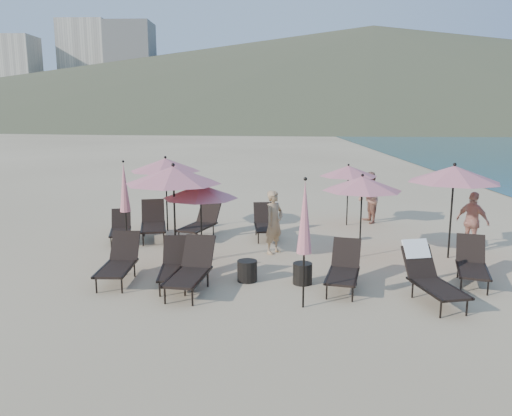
{
  "coord_description": "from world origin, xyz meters",
  "views": [
    {
      "loc": [
        -0.72,
        -10.0,
        3.65
      ],
      "look_at": [
        -1.09,
        3.5,
        1.1
      ],
      "focal_mm": 35.0,
      "sensor_mm": 36.0,
      "label": 1
    }
  ],
  "objects_px": {
    "umbrella_open_1": "(201,191)",
    "side_table_1": "(302,273)",
    "lounger_4": "(430,275)",
    "lounger_6": "(121,228)",
    "umbrella_open_4": "(348,171)",
    "beachgoer_c": "(473,221)",
    "lounger_3": "(344,268)",
    "umbrella_open_0": "(173,175)",
    "umbrella_open_2": "(362,184)",
    "lounger_0": "(119,261)",
    "lounger_8": "(201,222)",
    "umbrella_open_3": "(166,165)",
    "umbrella_open_5": "(454,174)",
    "umbrella_closed_0": "(305,218)",
    "lounger_2": "(175,265)",
    "side_table_0": "(247,271)",
    "lounger_9": "(265,223)",
    "lounger_7": "(153,222)",
    "lounger_1": "(191,268)",
    "lounger_5": "(472,263)",
    "beachgoer_b": "(369,198)",
    "umbrella_closed_1": "(124,188)",
    "beachgoer_a": "(274,222)"
  },
  "relations": [
    {
      "from": "lounger_9",
      "to": "lounger_2",
      "type": "bearing_deg",
      "value": -119.42
    },
    {
      "from": "lounger_6",
      "to": "side_table_1",
      "type": "bearing_deg",
      "value": -48.86
    },
    {
      "from": "lounger_6",
      "to": "lounger_7",
      "type": "distance_m",
      "value": 0.95
    },
    {
      "from": "side_table_0",
      "to": "beachgoer_b",
      "type": "distance_m",
      "value": 7.3
    },
    {
      "from": "lounger_6",
      "to": "side_table_1",
      "type": "distance_m",
      "value": 6.2
    },
    {
      "from": "lounger_8",
      "to": "umbrella_open_0",
      "type": "distance_m",
      "value": 3.19
    },
    {
      "from": "umbrella_open_5",
      "to": "side_table_0",
      "type": "height_order",
      "value": "umbrella_open_5"
    },
    {
      "from": "lounger_0",
      "to": "umbrella_closed_1",
      "type": "xyz_separation_m",
      "value": [
        -0.58,
        2.63,
        1.25
      ]
    },
    {
      "from": "lounger_7",
      "to": "umbrella_closed_0",
      "type": "bearing_deg",
      "value": -65.08
    },
    {
      "from": "umbrella_open_5",
      "to": "umbrella_closed_1",
      "type": "xyz_separation_m",
      "value": [
        -8.51,
        0.62,
        -0.47
      ]
    },
    {
      "from": "umbrella_open_1",
      "to": "beachgoer_b",
      "type": "height_order",
      "value": "umbrella_open_1"
    },
    {
      "from": "lounger_0",
      "to": "lounger_8",
      "type": "bearing_deg",
      "value": 71.28
    },
    {
      "from": "lounger_8",
      "to": "beachgoer_c",
      "type": "xyz_separation_m",
      "value": [
        7.53,
        -1.21,
        0.33
      ]
    },
    {
      "from": "lounger_3",
      "to": "umbrella_open_1",
      "type": "relative_size",
      "value": 0.86
    },
    {
      "from": "umbrella_open_5",
      "to": "side_table_1",
      "type": "bearing_deg",
      "value": -151.63
    },
    {
      "from": "umbrella_open_4",
      "to": "beachgoer_c",
      "type": "height_order",
      "value": "umbrella_open_4"
    },
    {
      "from": "lounger_4",
      "to": "lounger_6",
      "type": "height_order",
      "value": "lounger_4"
    },
    {
      "from": "umbrella_closed_0",
      "to": "beachgoer_c",
      "type": "distance_m",
      "value": 6.47
    },
    {
      "from": "lounger_1",
      "to": "lounger_5",
      "type": "relative_size",
      "value": 1.07
    },
    {
      "from": "lounger_6",
      "to": "lounger_5",
      "type": "bearing_deg",
      "value": -34.71
    },
    {
      "from": "umbrella_open_4",
      "to": "lounger_0",
      "type": "bearing_deg",
      "value": -135.39
    },
    {
      "from": "umbrella_open_2",
      "to": "beachgoer_b",
      "type": "height_order",
      "value": "umbrella_open_2"
    },
    {
      "from": "lounger_0",
      "to": "lounger_7",
      "type": "xyz_separation_m",
      "value": [
        -0.14,
        3.87,
        0.04
      ]
    },
    {
      "from": "lounger_9",
      "to": "lounger_6",
      "type": "bearing_deg",
      "value": -177.24
    },
    {
      "from": "lounger_7",
      "to": "lounger_8",
      "type": "height_order",
      "value": "lounger_7"
    },
    {
      "from": "lounger_8",
      "to": "umbrella_open_5",
      "type": "bearing_deg",
      "value": 3.21
    },
    {
      "from": "lounger_3",
      "to": "lounger_9",
      "type": "bearing_deg",
      "value": 124.89
    },
    {
      "from": "lounger_8",
      "to": "lounger_9",
      "type": "relative_size",
      "value": 1.12
    },
    {
      "from": "lounger_7",
      "to": "lounger_9",
      "type": "distance_m",
      "value": 3.33
    },
    {
      "from": "lounger_5",
      "to": "umbrella_closed_0",
      "type": "bearing_deg",
      "value": -141.15
    },
    {
      "from": "umbrella_open_0",
      "to": "umbrella_open_4",
      "type": "xyz_separation_m",
      "value": [
        4.89,
        4.51,
        -0.4
      ]
    },
    {
      "from": "lounger_1",
      "to": "lounger_5",
      "type": "bearing_deg",
      "value": 14.72
    },
    {
      "from": "lounger_4",
      "to": "side_table_0",
      "type": "xyz_separation_m",
      "value": [
        -3.67,
        1.03,
        -0.28
      ]
    },
    {
      "from": "side_table_1",
      "to": "beachgoer_c",
      "type": "bearing_deg",
      "value": 30.91
    },
    {
      "from": "lounger_3",
      "to": "umbrella_open_2",
      "type": "height_order",
      "value": "umbrella_open_2"
    },
    {
      "from": "lounger_5",
      "to": "umbrella_open_0",
      "type": "xyz_separation_m",
      "value": [
        -6.75,
        1.2,
        1.77
      ]
    },
    {
      "from": "umbrella_open_5",
      "to": "umbrella_open_3",
      "type": "bearing_deg",
      "value": 159.98
    },
    {
      "from": "umbrella_open_3",
      "to": "umbrella_open_5",
      "type": "bearing_deg",
      "value": -20.02
    },
    {
      "from": "umbrella_closed_1",
      "to": "beachgoer_a",
      "type": "distance_m",
      "value": 4.13
    },
    {
      "from": "umbrella_closed_0",
      "to": "umbrella_closed_1",
      "type": "distance_m",
      "value": 6.12
    },
    {
      "from": "umbrella_open_0",
      "to": "umbrella_open_2",
      "type": "bearing_deg",
      "value": 9.11
    },
    {
      "from": "beachgoer_c",
      "to": "lounger_3",
      "type": "bearing_deg",
      "value": 92.3
    },
    {
      "from": "lounger_9",
      "to": "umbrella_open_1",
      "type": "distance_m",
      "value": 3.26
    },
    {
      "from": "lounger_0",
      "to": "beachgoer_c",
      "type": "bearing_deg",
      "value": 16.42
    },
    {
      "from": "lounger_5",
      "to": "lounger_2",
      "type": "bearing_deg",
      "value": -160.86
    },
    {
      "from": "umbrella_open_2",
      "to": "lounger_6",
      "type": "bearing_deg",
      "value": 167.76
    },
    {
      "from": "umbrella_open_1",
      "to": "side_table_1",
      "type": "height_order",
      "value": "umbrella_open_1"
    },
    {
      "from": "umbrella_open_2",
      "to": "lounger_9",
      "type": "bearing_deg",
      "value": 140.4
    },
    {
      "from": "beachgoer_b",
      "to": "umbrella_open_4",
      "type": "bearing_deg",
      "value": -74.24
    },
    {
      "from": "lounger_2",
      "to": "side_table_0",
      "type": "xyz_separation_m",
      "value": [
        1.55,
        0.24,
        -0.2
      ]
    }
  ]
}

